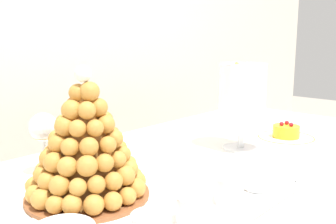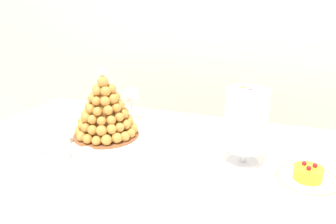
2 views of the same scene
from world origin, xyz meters
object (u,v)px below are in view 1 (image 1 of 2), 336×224
object	(u,v)px
fruit_tart_plate	(286,135)
macaron_goblet	(242,98)
dessert_cup_centre	(194,212)
dessert_cup_mid_right	(229,192)
croquembouche	(86,148)
wine_glass	(43,130)
serving_tray	(135,201)
dessert_cup_right	(257,180)

from	to	relation	value
fruit_tart_plate	macaron_goblet	bearing A→B (deg)	166.18
dessert_cup_centre	dessert_cup_mid_right	xyz separation A→B (m)	(0.11, 0.00, 0.00)
croquembouche	wine_glass	size ratio (longest dim) A/B	1.75
fruit_tart_plate	serving_tray	bearing A→B (deg)	-179.82
serving_tray	dessert_cup_mid_right	bearing A→B (deg)	-53.28
dessert_cup_mid_right	macaron_goblet	xyz separation A→B (m)	(0.36, 0.20, 0.12)
serving_tray	dessert_cup_mid_right	world-z (taller)	dessert_cup_mid_right
serving_tray	dessert_cup_centre	xyz separation A→B (m)	(-0.00, -0.15, 0.03)
fruit_tart_plate	croquembouche	bearing A→B (deg)	173.62
serving_tray	dessert_cup_centre	distance (m)	0.15
macaron_goblet	dessert_cup_mid_right	bearing A→B (deg)	-150.86
dessert_cup_mid_right	macaron_goblet	world-z (taller)	macaron_goblet
croquembouche	wine_glass	xyz separation A→B (m)	(0.02, 0.19, 0.00)
dessert_cup_centre	wine_glass	size ratio (longest dim) A/B	0.40
dessert_cup_mid_right	macaron_goblet	bearing A→B (deg)	29.14
dessert_cup_centre	wine_glass	bearing A→B (deg)	94.61
fruit_tart_plate	wine_glass	world-z (taller)	wine_glass
dessert_cup_right	fruit_tart_plate	xyz separation A→B (m)	(0.45, 0.15, -0.01)
dessert_cup_centre	dessert_cup_right	xyz separation A→B (m)	(0.22, 0.00, -0.00)
wine_glass	dessert_cup_centre	bearing A→B (deg)	-85.39
dessert_cup_mid_right	fruit_tart_plate	world-z (taller)	dessert_cup_mid_right
croquembouche	dessert_cup_mid_right	bearing A→B (deg)	-54.53
dessert_cup_centre	fruit_tart_plate	world-z (taller)	dessert_cup_centre
dessert_cup_right	dessert_cup_mid_right	bearing A→B (deg)	179.48
serving_tray	croquembouche	bearing A→B (deg)	123.09
wine_glass	macaron_goblet	bearing A→B (deg)	-23.99
croquembouche	dessert_cup_mid_right	world-z (taller)	croquembouche
dessert_cup_mid_right	dessert_cup_right	bearing A→B (deg)	-0.52
dessert_cup_centre	dessert_cup_mid_right	distance (m)	0.11
croquembouche	dessert_cup_centre	distance (m)	0.25
croquembouche	serving_tray	bearing A→B (deg)	-56.91
serving_tray	croquembouche	distance (m)	0.15
dessert_cup_right	macaron_goblet	size ratio (longest dim) A/B	0.20
dessert_cup_right	wine_glass	world-z (taller)	wine_glass
dessert_cup_centre	dessert_cup_right	world-z (taller)	dessert_cup_centre
macaron_goblet	fruit_tart_plate	xyz separation A→B (m)	(0.20, -0.05, -0.14)
croquembouche	fruit_tart_plate	bearing A→B (deg)	-6.38
dessert_cup_mid_right	croquembouche	bearing A→B (deg)	125.47
dessert_cup_centre	dessert_cup_right	bearing A→B (deg)	0.38
dessert_cup_right	macaron_goblet	bearing A→B (deg)	38.15
dessert_cup_mid_right	fruit_tart_plate	size ratio (longest dim) A/B	0.30
dessert_cup_centre	serving_tray	bearing A→B (deg)	89.41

